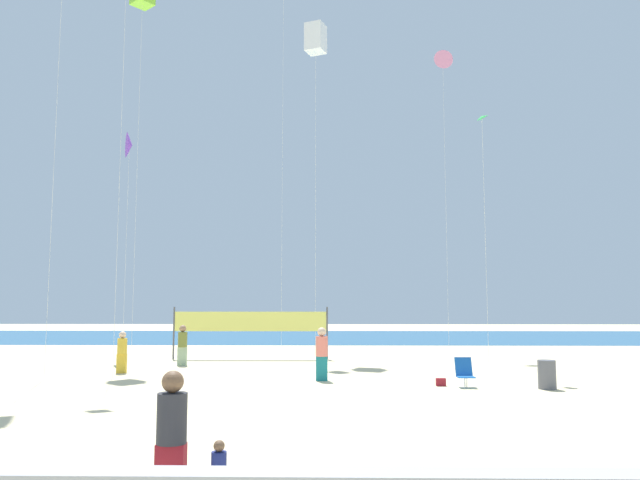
{
  "coord_description": "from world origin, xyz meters",
  "views": [
    {
      "loc": [
        0.94,
        -16.07,
        2.56
      ],
      "look_at": [
        0.38,
        11.13,
        5.39
      ],
      "focal_mm": 34.27,
      "sensor_mm": 36.0,
      "label": 1
    }
  ],
  "objects_px": {
    "beachgoer_olive_shirt": "(183,344)",
    "kite_pink_delta": "(443,61)",
    "kite_violet_delta": "(129,145)",
    "beachgoer_mustard_shirt": "(122,351)",
    "toddler_figure": "(219,473)",
    "volleyball_net": "(250,324)",
    "trash_barrel": "(547,375)",
    "kite_green_diamond": "(482,130)",
    "folding_beach_chair": "(464,372)",
    "beach_handbag": "(441,382)",
    "beachgoer_coral_shirt": "(322,352)",
    "kite_white_box": "(316,39)",
    "mother_figure": "(172,433)"
  },
  "relations": [
    {
      "from": "mother_figure",
      "to": "volleyball_net",
      "type": "relative_size",
      "value": 0.24
    },
    {
      "from": "trash_barrel",
      "to": "volleyball_net",
      "type": "distance_m",
      "value": 14.15
    },
    {
      "from": "beachgoer_mustard_shirt",
      "to": "beachgoer_olive_shirt",
      "type": "xyz_separation_m",
      "value": [
        1.57,
        2.77,
        0.07
      ]
    },
    {
      "from": "trash_barrel",
      "to": "kite_green_diamond",
      "type": "distance_m",
      "value": 9.99
    },
    {
      "from": "beach_handbag",
      "to": "kite_violet_delta",
      "type": "bearing_deg",
      "value": 142.72
    },
    {
      "from": "kite_green_diamond",
      "to": "kite_white_box",
      "type": "distance_m",
      "value": 12.8
    },
    {
      "from": "kite_violet_delta",
      "to": "beachgoer_mustard_shirt",
      "type": "bearing_deg",
      "value": -71.23
    },
    {
      "from": "beachgoer_mustard_shirt",
      "to": "kite_white_box",
      "type": "bearing_deg",
      "value": 178.37
    },
    {
      "from": "trash_barrel",
      "to": "kite_white_box",
      "type": "height_order",
      "value": "kite_white_box"
    },
    {
      "from": "volleyball_net",
      "to": "kite_green_diamond",
      "type": "bearing_deg",
      "value": -27.98
    },
    {
      "from": "toddler_figure",
      "to": "mother_figure",
      "type": "bearing_deg",
      "value": -169.15
    },
    {
      "from": "beachgoer_olive_shirt",
      "to": "kite_pink_delta",
      "type": "height_order",
      "value": "kite_pink_delta"
    },
    {
      "from": "trash_barrel",
      "to": "toddler_figure",
      "type": "bearing_deg",
      "value": -125.76
    },
    {
      "from": "mother_figure",
      "to": "trash_barrel",
      "type": "bearing_deg",
      "value": 74.58
    },
    {
      "from": "kite_green_diamond",
      "to": "kite_violet_delta",
      "type": "distance_m",
      "value": 17.3
    },
    {
      "from": "beachgoer_coral_shirt",
      "to": "kite_white_box",
      "type": "height_order",
      "value": "kite_white_box"
    },
    {
      "from": "beachgoer_coral_shirt",
      "to": "beach_handbag",
      "type": "bearing_deg",
      "value": -100.2
    },
    {
      "from": "mother_figure",
      "to": "beachgoer_coral_shirt",
      "type": "distance_m",
      "value": 12.76
    },
    {
      "from": "beachgoer_coral_shirt",
      "to": "folding_beach_chair",
      "type": "relative_size",
      "value": 1.98
    },
    {
      "from": "mother_figure",
      "to": "kite_violet_delta",
      "type": "relative_size",
      "value": 0.15
    },
    {
      "from": "kite_pink_delta",
      "to": "kite_violet_delta",
      "type": "xyz_separation_m",
      "value": [
        -16.36,
        -3.14,
        -5.53
      ]
    },
    {
      "from": "folding_beach_chair",
      "to": "volleyball_net",
      "type": "bearing_deg",
      "value": 152.09
    },
    {
      "from": "mother_figure",
      "to": "toddler_figure",
      "type": "bearing_deg",
      "value": 10.29
    },
    {
      "from": "beachgoer_coral_shirt",
      "to": "kite_pink_delta",
      "type": "xyz_separation_m",
      "value": [
        6.54,
        12.23,
        15.05
      ]
    },
    {
      "from": "kite_violet_delta",
      "to": "kite_white_box",
      "type": "height_order",
      "value": "kite_white_box"
    },
    {
      "from": "beachgoer_olive_shirt",
      "to": "kite_pink_delta",
      "type": "relative_size",
      "value": 0.1
    },
    {
      "from": "volleyball_net",
      "to": "folding_beach_chair",
      "type": "bearing_deg",
      "value": -49.52
    },
    {
      "from": "trash_barrel",
      "to": "kite_violet_delta",
      "type": "height_order",
      "value": "kite_violet_delta"
    },
    {
      "from": "kite_white_box",
      "to": "beachgoer_olive_shirt",
      "type": "bearing_deg",
      "value": -132.48
    },
    {
      "from": "mother_figure",
      "to": "beachgoer_coral_shirt",
      "type": "bearing_deg",
      "value": 105.16
    },
    {
      "from": "folding_beach_chair",
      "to": "beachgoer_mustard_shirt",
      "type": "bearing_deg",
      "value": -174.81
    },
    {
      "from": "toddler_figure",
      "to": "kite_violet_delta",
      "type": "relative_size",
      "value": 0.08
    },
    {
      "from": "toddler_figure",
      "to": "kite_white_box",
      "type": "bearing_deg",
      "value": 112.06
    },
    {
      "from": "volleyball_net",
      "to": "kite_white_box",
      "type": "xyz_separation_m",
      "value": [
        2.94,
        2.89,
        15.05
      ]
    },
    {
      "from": "kite_white_box",
      "to": "beachgoer_coral_shirt",
      "type": "bearing_deg",
      "value": -87.27
    },
    {
      "from": "toddler_figure",
      "to": "kite_violet_delta",
      "type": "bearing_deg",
      "value": 135.22
    },
    {
      "from": "toddler_figure",
      "to": "kite_violet_delta",
      "type": "xyz_separation_m",
      "value": [
        -8.75,
        21.88,
        10.0
      ]
    },
    {
      "from": "trash_barrel",
      "to": "volleyball_net",
      "type": "relative_size",
      "value": 0.12
    },
    {
      "from": "folding_beach_chair",
      "to": "kite_white_box",
      "type": "xyz_separation_m",
      "value": [
        -4.95,
        12.12,
        16.21
      ]
    },
    {
      "from": "beach_handbag",
      "to": "toddler_figure",
      "type": "bearing_deg",
      "value": -112.55
    },
    {
      "from": "kite_white_box",
      "to": "volleyball_net",
      "type": "bearing_deg",
      "value": -135.47
    },
    {
      "from": "beachgoer_mustard_shirt",
      "to": "kite_green_diamond",
      "type": "height_order",
      "value": "kite_green_diamond"
    },
    {
      "from": "toddler_figure",
      "to": "kite_green_diamond",
      "type": "bearing_deg",
      "value": 88.25
    },
    {
      "from": "toddler_figure",
      "to": "volleyball_net",
      "type": "height_order",
      "value": "volleyball_net"
    },
    {
      "from": "mother_figure",
      "to": "trash_barrel",
      "type": "relative_size",
      "value": 1.97
    },
    {
      "from": "beachgoer_coral_shirt",
      "to": "volleyball_net",
      "type": "xyz_separation_m",
      "value": [
        -3.45,
        7.82,
        0.69
      ]
    },
    {
      "from": "kite_green_diamond",
      "to": "kite_pink_delta",
      "type": "bearing_deg",
      "value": 88.02
    },
    {
      "from": "kite_green_diamond",
      "to": "beachgoer_coral_shirt",
      "type": "bearing_deg",
      "value": -156.57
    },
    {
      "from": "mother_figure",
      "to": "trash_barrel",
      "type": "xyz_separation_m",
      "value": [
        8.52,
        10.8,
        -0.47
      ]
    },
    {
      "from": "mother_figure",
      "to": "beach_handbag",
      "type": "bearing_deg",
      "value": 87.37
    }
  ]
}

